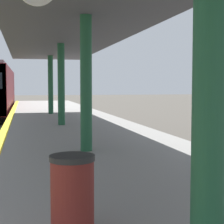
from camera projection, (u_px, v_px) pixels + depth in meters
station_canopy at (70, 32)px, 12.30m from camera, size 4.39×25.57×3.58m
trash_bin at (72, 194)px, 4.15m from camera, size 0.51×0.51×0.87m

